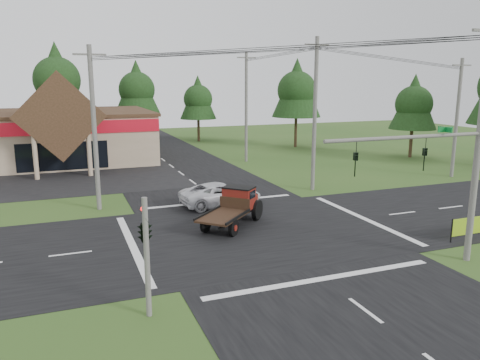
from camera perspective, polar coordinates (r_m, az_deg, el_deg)
name	(u,v)px	position (r m, az deg, el deg)	size (l,w,h in m)	color
ground	(258,231)	(26.53, 2.26, -6.25)	(120.00, 120.00, 0.00)	#2E4E1C
road_ns	(258,231)	(26.53, 2.26, -6.23)	(12.00, 120.00, 0.02)	black
road_ew	(258,231)	(26.53, 2.26, -6.23)	(120.00, 12.00, 0.02)	black
parking_apron	(14,183)	(43.14, -25.88, -0.31)	(28.00, 14.00, 0.02)	black
cvs_building	(1,137)	(53.31, -27.10, 4.73)	(30.40, 18.20, 9.19)	tan
traffic_signal_mast	(447,171)	(22.57, 23.94, 1.06)	(8.12, 0.24, 7.00)	#595651
traffic_signal_corner	(144,221)	(16.71, -11.58, -4.87)	(0.53, 2.48, 4.40)	#595651
utility_pole_nr	(479,141)	(23.61, 27.11, 4.20)	(2.00, 0.30, 11.00)	#595651
utility_pole_nw	(94,128)	(31.34, -17.35, 6.11)	(2.00, 0.30, 10.50)	#595651
utility_pole_ne	(315,114)	(36.04, 9.11, 8.00)	(2.00, 0.30, 11.50)	#595651
utility_pole_far	(457,117)	(44.75, 24.93, 6.96)	(2.00, 0.30, 10.20)	#595651
utility_pole_n	(246,106)	(48.66, 0.76, 8.97)	(2.00, 0.30, 11.20)	#595651
tree_row_c	(57,78)	(64.14, -21.44, 11.55)	(7.28, 7.28, 13.13)	#332316
tree_row_d	(137,88)	(65.91, -12.48, 10.91)	(6.16, 6.16, 11.11)	#332316
tree_row_e	(198,98)	(65.69, -5.14, 9.96)	(5.04, 5.04, 9.09)	#332316
tree_side_ne	(297,88)	(60.07, 6.93, 11.02)	(6.16, 6.16, 11.11)	#332316
tree_side_e_near	(414,102)	(54.70, 20.44, 8.87)	(5.04, 5.04, 9.09)	#332316
antique_flatbed_truck	(231,208)	(27.04, -1.06, -3.46)	(2.01, 5.26, 2.20)	#5F180D
roadside_banner	(479,227)	(28.17, 27.07, -5.13)	(3.80, 0.11, 1.30)	#79A315
white_pickup	(221,194)	(31.80, -2.36, -1.71)	(2.57, 5.58, 1.55)	silver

